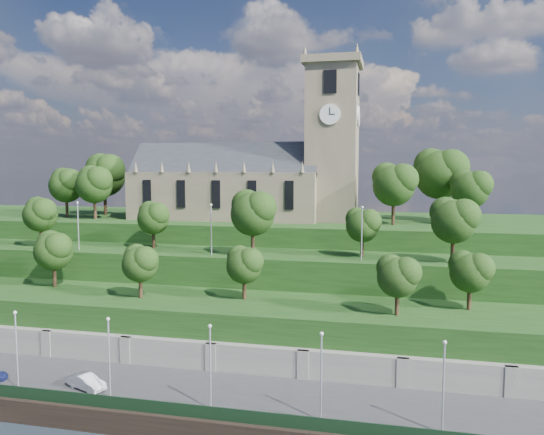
# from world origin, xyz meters

# --- Properties ---
(ground) EXTENTS (320.00, 320.00, 0.00)m
(ground) POSITION_xyz_m (0.00, 0.00, 0.00)
(ground) COLOR black
(ground) RESTS_ON ground
(promenade) EXTENTS (160.00, 12.00, 2.00)m
(promenade) POSITION_xyz_m (0.00, 6.00, 1.00)
(promenade) COLOR #2D2D30
(promenade) RESTS_ON ground
(quay_wall) EXTENTS (160.00, 0.50, 2.20)m
(quay_wall) POSITION_xyz_m (0.00, -0.05, 1.10)
(quay_wall) COLOR black
(quay_wall) RESTS_ON ground
(fence) EXTENTS (160.00, 0.10, 1.20)m
(fence) POSITION_xyz_m (0.00, 0.60, 2.60)
(fence) COLOR black
(fence) RESTS_ON promenade
(retaining_wall) EXTENTS (160.00, 2.10, 5.00)m
(retaining_wall) POSITION_xyz_m (0.00, 11.97, 2.50)
(retaining_wall) COLOR slate
(retaining_wall) RESTS_ON ground
(embankment_lower) EXTENTS (160.00, 12.00, 8.00)m
(embankment_lower) POSITION_xyz_m (0.00, 18.00, 4.00)
(embankment_lower) COLOR #163612
(embankment_lower) RESTS_ON ground
(embankment_upper) EXTENTS (160.00, 10.00, 12.00)m
(embankment_upper) POSITION_xyz_m (0.00, 29.00, 6.00)
(embankment_upper) COLOR #163612
(embankment_upper) RESTS_ON ground
(hilltop) EXTENTS (160.00, 32.00, 15.00)m
(hilltop) POSITION_xyz_m (0.00, 50.00, 7.50)
(hilltop) COLOR #163612
(hilltop) RESTS_ON ground
(church) EXTENTS (38.60, 12.35, 27.60)m
(church) POSITION_xyz_m (0.79, 45.98, 22.52)
(church) COLOR #6C5F4C
(church) RESTS_ON hilltop
(trees_lower) EXTENTS (68.09, 8.76, 7.47)m
(trees_lower) POSITION_xyz_m (-0.83, 18.12, 12.61)
(trees_lower) COLOR black
(trees_lower) RESTS_ON embankment_lower
(trees_upper) EXTENTS (64.44, 8.28, 8.86)m
(trees_upper) POSITION_xyz_m (5.24, 27.87, 17.35)
(trees_upper) COLOR black
(trees_upper) RESTS_ON embankment_upper
(trees_hilltop) EXTENTS (74.08, 17.08, 12.00)m
(trees_hilltop) POSITION_xyz_m (2.09, 45.65, 22.12)
(trees_hilltop) COLOR black
(trees_hilltop) RESTS_ON hilltop
(lamp_posts_promenade) EXTENTS (60.36, 0.36, 7.89)m
(lamp_posts_promenade) POSITION_xyz_m (-2.00, 2.50, 6.55)
(lamp_posts_promenade) COLOR #B2B2B7
(lamp_posts_promenade) RESTS_ON promenade
(lamp_posts_upper) EXTENTS (40.36, 0.36, 6.98)m
(lamp_posts_upper) POSITION_xyz_m (0.00, 26.00, 16.08)
(lamp_posts_upper) COLOR #B2B2B7
(lamp_posts_upper) RESTS_ON embankment_upper
(car_middle) EXTENTS (4.61, 3.02, 1.44)m
(car_middle) POSITION_xyz_m (-5.41, 4.01, 2.72)
(car_middle) COLOR #AFAFB4
(car_middle) RESTS_ON promenade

